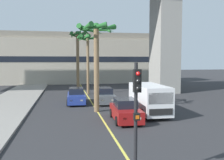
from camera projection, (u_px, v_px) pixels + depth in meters
name	position (u px, v px, depth m)	size (l,w,h in m)	color
lane_stripe_center	(93.00, 105.00, 24.35)	(0.14, 56.00, 0.01)	#DBCC4C
pier_building_backdrop	(79.00, 59.00, 48.84)	(35.85, 8.04, 9.40)	#BCB29E
car_queue_front	(76.00, 96.00, 24.93)	(1.94, 4.15, 1.56)	navy
car_queue_second	(105.00, 96.00, 25.14)	(1.95, 4.16, 1.56)	#4C5156
car_queue_third	(125.00, 111.00, 17.80)	(1.96, 4.16, 1.56)	maroon
delivery_van	(149.00, 98.00, 19.84)	(2.20, 5.27, 2.36)	white
traffic_light_median_near	(136.00, 107.00, 8.38)	(0.24, 0.37, 4.20)	black
palm_tree_near_median	(88.00, 45.00, 31.64)	(2.84, 2.98, 7.60)	brown
palm_tree_mid_median	(96.00, 42.00, 20.58)	(3.33, 3.35, 7.34)	brown
palm_tree_far_median	(78.00, 46.00, 36.45)	(2.48, 2.63, 8.55)	brown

